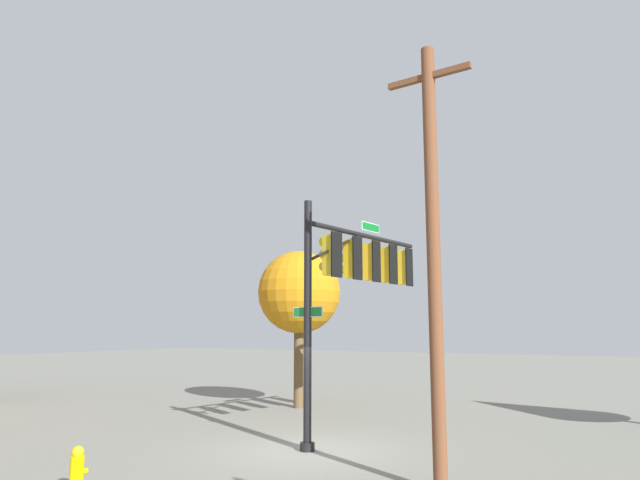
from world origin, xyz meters
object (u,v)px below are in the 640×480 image
(signal_pole_assembly, at_px, (358,272))
(fire_hydrant, at_px, (77,470))
(tree_mid, at_px, (299,293))
(utility_pole, at_px, (434,250))

(signal_pole_assembly, xyz_separation_m, fire_hydrant, (-7.58, 1.93, -4.16))
(tree_mid, bearing_deg, utility_pole, -134.73)
(signal_pole_assembly, height_order, fire_hydrant, signal_pole_assembly)
(utility_pole, relative_size, fire_hydrant, 10.38)
(signal_pole_assembly, bearing_deg, tree_mid, 48.20)
(fire_hydrant, distance_m, tree_mid, 12.71)
(tree_mid, bearing_deg, signal_pole_assembly, -131.80)
(signal_pole_assembly, height_order, tree_mid, signal_pole_assembly)
(fire_hydrant, bearing_deg, tree_mid, 13.21)
(tree_mid, bearing_deg, fire_hydrant, -166.79)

